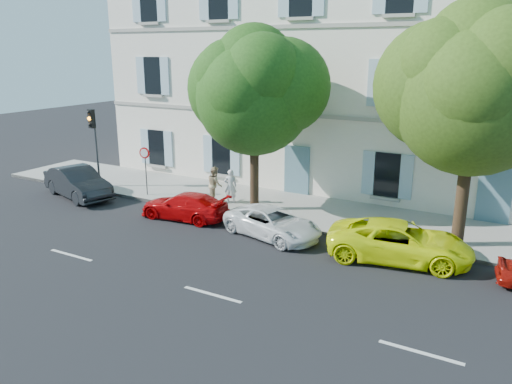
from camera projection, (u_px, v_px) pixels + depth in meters
The scene contains 14 objects.
ground at pixel (274, 249), 18.11m from camera, with size 90.00×90.00×0.00m, color black.
sidewalk at pixel (321, 213), 21.82m from camera, with size 36.00×4.50×0.15m, color #A09E96.
kerb at pixel (300, 228), 20.00m from camera, with size 36.00×0.16×0.16m, color #9E998E.
building at pixel (369, 70), 25.01m from camera, with size 28.00×7.00×12.00m, color white.
car_dark_sedan at pixel (78, 183), 24.29m from camera, with size 1.57×4.50×1.48m, color black.
car_red_coupe at pixel (185, 206), 21.24m from camera, with size 1.59×3.91×1.13m, color #BF0507.
car_white_coupe at pixel (273, 223), 19.19m from camera, with size 1.86×4.03×1.12m, color white.
car_yellow_supercar at pixel (400, 242), 17.01m from camera, with size 2.23×4.84×1.34m, color #F3FF0A.
tree_left at pixel (254, 97), 20.84m from camera, with size 4.94×4.94×7.66m.
tree_right at pixel (474, 97), 16.69m from camera, with size 5.36×5.36×8.26m.
traffic_light at pixel (93, 131), 25.05m from camera, with size 0.35×0.45×3.98m.
road_sign at pixel (145, 161), 23.92m from camera, with size 0.54×0.13×2.35m.
pedestrian_a at pixel (231, 186), 22.88m from camera, with size 0.58×0.38×1.58m, color white.
pedestrian_b at pixel (215, 184), 23.00m from camera, with size 0.81×0.63×1.68m, color tan.
Camera 1 is at (7.65, -15.01, 6.99)m, focal length 35.00 mm.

